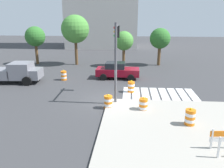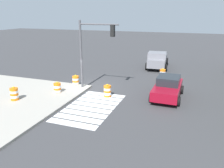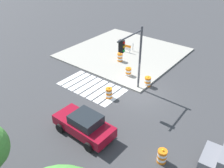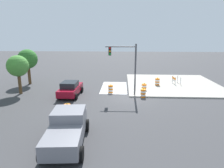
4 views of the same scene
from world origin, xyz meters
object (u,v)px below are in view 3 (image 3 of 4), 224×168
Objects in this scene: traffic_light_pole at (133,52)px; traffic_barrel_median_near at (148,82)px; traffic_barrel_crosswalk_end at (162,156)px; traffic_barrel_median_far at (128,72)px; traffic_barrel_on_sidewalk at (120,57)px; traffic_barrel_near_corner at (109,93)px; sports_car at (84,124)px; construction_barricade at (126,47)px.

traffic_barrel_median_near is at bearing -101.13° from traffic_light_pole.
traffic_barrel_median_far is at bearing -44.04° from traffic_barrel_crosswalk_end.
traffic_barrel_on_sidewalk reaches higher than traffic_barrel_crosswalk_end.
traffic_barrel_median_near is 0.19× the size of traffic_light_pole.
traffic_barrel_near_corner is 4.02m from traffic_barrel_median_far.
traffic_barrel_near_corner is 1.00× the size of traffic_barrel_crosswalk_end.
traffic_barrel_median_near is 2.37m from traffic_barrel_median_far.
sports_car reaches higher than traffic_barrel_crosswalk_end.
traffic_barrel_on_sidewalk is (2.49, -1.99, 0.15)m from traffic_barrel_median_far.
traffic_light_pole is at bearing 78.87° from traffic_barrel_median_near.
construction_barricade is (5.76, -4.84, 0.27)m from traffic_barrel_median_near.
traffic_light_pole reaches higher than traffic_barrel_on_sidewalk.
traffic_barrel_median_near is 7.53m from construction_barricade.
construction_barricade is 9.27m from traffic_light_pole.
traffic_barrel_on_sidewalk is at bearing 110.38° from construction_barricade.
traffic_barrel_crosswalk_end is at bearing 137.23° from traffic_barrel_on_sidewalk.
traffic_barrel_median_far is at bearing 127.26° from construction_barricade.
traffic_barrel_median_near is (-0.14, -7.95, -0.36)m from sports_car.
traffic_barrel_near_corner is 1.00× the size of traffic_barrel_on_sidewalk.
traffic_barrel_crosswalk_end is at bearing 126.62° from traffic_barrel_median_near.
traffic_light_pole is at bearing 129.58° from traffic_barrel_median_far.
traffic_barrel_on_sidewalk is 2.67m from construction_barricade.
traffic_light_pole is (-4.44, 4.35, 3.31)m from traffic_barrel_on_sidewalk.
traffic_light_pole is (0.26, -5.93, 3.10)m from sports_car.
construction_barricade is 0.24× the size of traffic_light_pole.
traffic_barrel_median_far is (2.35, -0.34, 0.00)m from traffic_barrel_median_near.
traffic_barrel_on_sidewalk reaches higher than traffic_barrel_median_near.
traffic_barrel_crosswalk_end is 0.19× the size of traffic_light_pole.
traffic_barrel_median_near is 0.79× the size of construction_barricade.
traffic_barrel_near_corner and traffic_barrel_median_near have the same top height.
traffic_light_pole is (-1.16, -1.58, 3.46)m from traffic_barrel_near_corner.
traffic_barrel_crosswalk_end is at bearing 135.96° from traffic_barrel_median_far.
construction_barricade reaches higher than traffic_barrel_median_near.
construction_barricade reaches higher than traffic_barrel_median_far.
traffic_barrel_on_sidewalk is at bearing -25.78° from traffic_barrel_median_near.
traffic_barrel_near_corner is 7.39m from traffic_barrel_crosswalk_end.
traffic_barrel_crosswalk_end is 8.53m from traffic_barrel_median_near.
traffic_barrel_median_near is at bearing 154.22° from traffic_barrel_on_sidewalk.
traffic_barrel_median_far is at bearing -75.10° from sports_car.
traffic_barrel_near_corner is 3.97m from traffic_light_pole.
traffic_barrel_median_far is at bearing -8.35° from traffic_barrel_median_near.
traffic_barrel_on_sidewalk is (4.69, -10.28, -0.21)m from sports_car.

